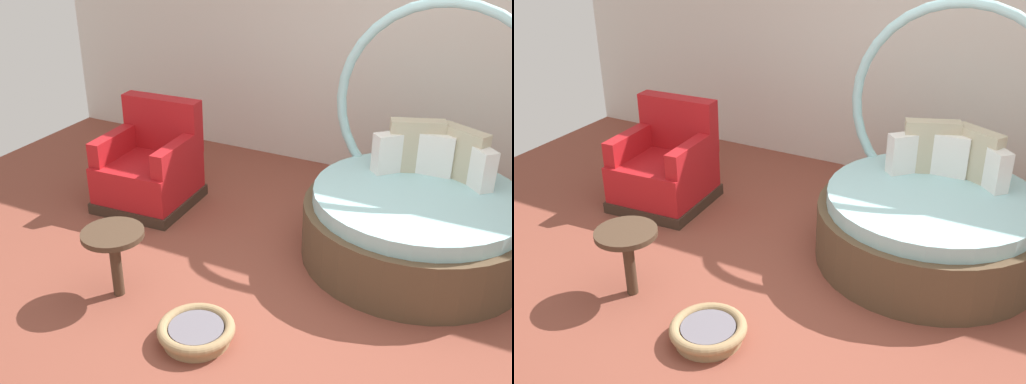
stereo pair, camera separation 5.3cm
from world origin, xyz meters
The scene contains 6 objects.
ground_plane centered at (0.00, 0.00, -0.01)m, with size 8.00×8.00×0.02m, color brown.
back_wall centered at (0.00, 2.48, 1.45)m, with size 8.00×0.12×2.90m, color silver.
round_daybed centered at (0.53, 1.07, 0.40)m, with size 1.75×1.75×1.95m.
red_armchair centered at (-1.89, 0.87, 0.33)m, with size 0.85×0.85×0.94m.
pet_basket centered at (-0.46, -0.64, 0.07)m, with size 0.51×0.51×0.13m.
side_table centered at (-1.24, -0.46, 0.43)m, with size 0.44×0.44×0.52m.
Camera 2 is at (1.39, -3.29, 2.67)m, focal length 43.53 mm.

